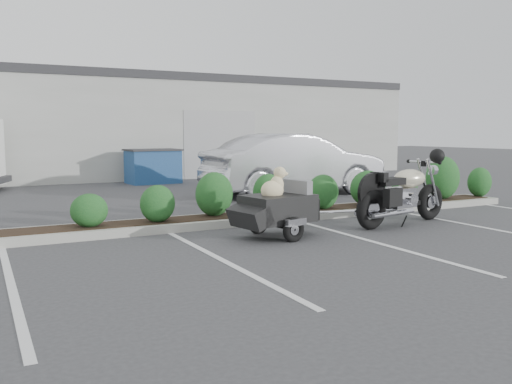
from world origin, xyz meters
name	(u,v)px	position (x,y,z in m)	size (l,w,h in m)	color
ground	(293,243)	(0.00, 0.00, 0.00)	(90.00, 90.00, 0.00)	#38383A
planter_kerb	(279,215)	(1.00, 2.20, 0.07)	(12.00, 1.00, 0.15)	#9E9E93
building	(89,127)	(0.00, 17.00, 2.00)	(26.00, 10.00, 4.00)	#9EA099
motorcycle	(403,194)	(2.80, 0.53, 0.59)	(2.55, 1.04, 1.47)	black
pet_trailer	(277,207)	(0.01, 0.55, 0.51)	(2.07, 1.18, 1.22)	black
sedan	(295,164)	(3.61, 5.82, 0.87)	(1.84, 5.27, 1.74)	#B4B4BC
dumpster	(153,166)	(1.00, 11.00, 0.60)	(1.89, 1.35, 1.19)	navy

